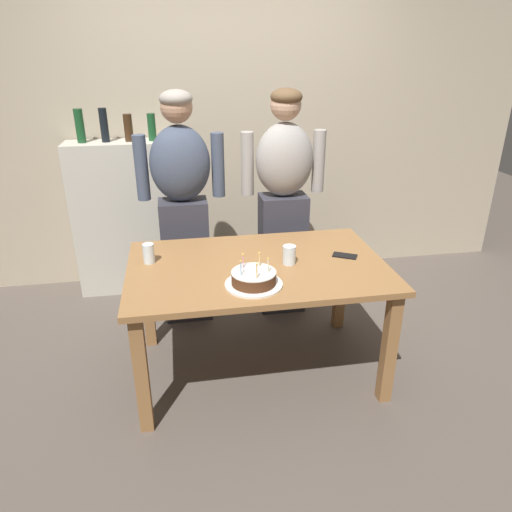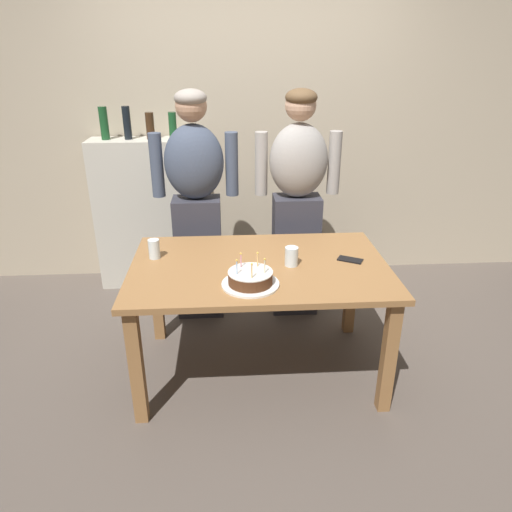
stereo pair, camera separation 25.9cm
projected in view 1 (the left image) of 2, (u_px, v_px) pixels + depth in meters
name	position (u px, v px, depth m)	size (l,w,h in m)	color
ground_plane	(257.00, 368.00, 3.03)	(10.00, 10.00, 0.00)	#564C44
back_wall	(225.00, 127.00, 3.91)	(5.20, 0.10, 2.60)	tan
dining_table	(257.00, 279.00, 2.77)	(1.50, 0.96, 0.74)	olive
birthday_cake	(254.00, 279.00, 2.48)	(0.31, 0.31, 0.16)	white
water_glass_near	(149.00, 253.00, 2.74)	(0.07, 0.07, 0.12)	silver
water_glass_far	(289.00, 255.00, 2.72)	(0.08, 0.08, 0.11)	silver
cell_phone	(345.00, 256.00, 2.84)	(0.14, 0.07, 0.01)	black
person_man_bearded	(183.00, 207.00, 3.30)	(0.61, 0.27, 1.66)	#33333D
person_woman_cardigan	(283.00, 202.00, 3.42)	(0.61, 0.27, 1.66)	#33333D
shelf_cabinet	(127.00, 217.00, 3.84)	(0.83, 0.30, 1.49)	beige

